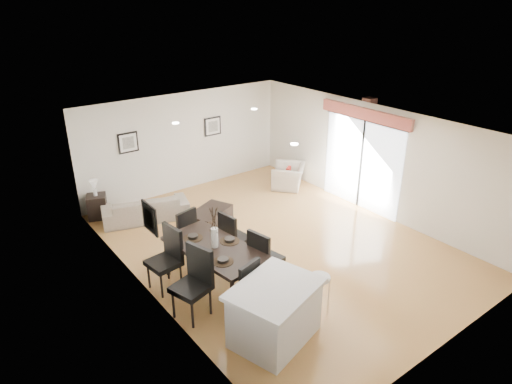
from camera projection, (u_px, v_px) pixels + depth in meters
ground at (277, 244)px, 10.07m from camera, size 8.00×8.00×0.00m
wall_back at (185, 142)px, 12.44m from camera, size 6.00×0.04×2.70m
wall_front at (454, 275)px, 6.61m from camera, size 6.00×0.04×2.70m
wall_left at (145, 230)px, 7.87m from camera, size 0.04×8.00×2.70m
wall_right at (372, 159)px, 11.19m from camera, size 0.04×8.00×2.70m
ceiling at (280, 126)px, 8.98m from camera, size 6.00×8.00×0.02m
sofa at (145, 208)px, 11.07m from camera, size 2.18×1.34×0.60m
armchair at (289, 176)px, 12.93m from camera, size 1.32×1.31×0.64m
courtyard_plant_a at (444, 176)px, 12.82m from camera, size 0.73×0.65×0.74m
courtyard_plant_b at (412, 166)px, 13.67m from camera, size 0.40×0.40×0.66m
dining_table at (215, 251)px, 8.38m from camera, size 1.28×2.14×0.84m
dining_chair_wnear at (195, 278)px, 7.66m from camera, size 0.70×0.70×1.26m
dining_chair_wfar at (168, 255)px, 8.40m from camera, size 0.61×0.61×1.22m
dining_chair_enear at (263, 255)px, 8.43m from camera, size 0.61×0.61×1.16m
dining_chair_efar at (232, 235)px, 9.18m from camera, size 0.56×0.56×1.12m
dining_chair_head at (255, 290)px, 7.51m from camera, size 0.60×0.60×1.09m
dining_chair_foot at (183, 231)px, 9.36m from camera, size 0.60×0.60×1.11m
vase at (214, 230)px, 8.20m from camera, size 0.86×1.40×0.79m
coffee_table at (210, 218)px, 10.79m from camera, size 1.22×1.00×0.42m
side_table at (97, 207)px, 11.15m from camera, size 0.58×0.58×0.60m
table_lamp at (94, 186)px, 10.93m from camera, size 0.21×0.21×0.40m
cushion at (288, 172)px, 12.74m from camera, size 0.27×0.22×0.27m
kitchen_island at (275, 313)px, 7.17m from camera, size 1.65×1.43×0.98m
bar_stool at (320, 282)px, 7.63m from camera, size 0.35×0.35×0.78m
framed_print_back_left at (128, 143)px, 11.42m from camera, size 0.52×0.04×0.52m
framed_print_back_right at (213, 126)px, 12.80m from camera, size 0.52×0.04×0.52m
framed_print_left_wall at (150, 218)px, 7.62m from camera, size 0.04×0.52×0.52m
sliding_door at (363, 144)px, 11.25m from camera, size 0.12×2.70×2.57m
courtyard at (417, 143)px, 13.74m from camera, size 6.00×6.00×2.00m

